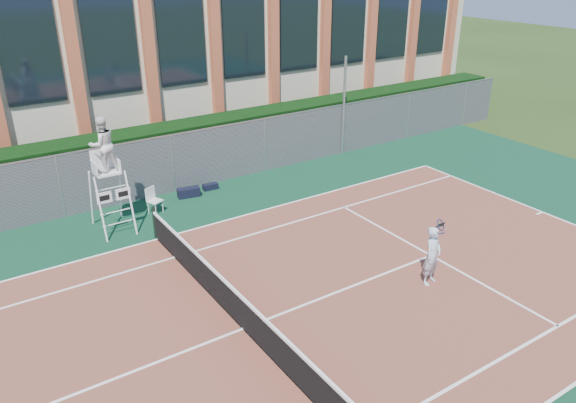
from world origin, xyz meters
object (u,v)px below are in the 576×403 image
tennis_player (432,255)px  umpire_chair (103,148)px  steel_pole (344,107)px  plastic_chair (153,198)px

tennis_player → umpire_chair: bearing=127.3°
steel_pole → umpire_chair: size_ratio=1.14×
umpire_chair → plastic_chair: umpire_chair is taller
tennis_player → plastic_chair: bearing=118.4°
steel_pole → tennis_player: size_ratio=2.56×
plastic_chair → umpire_chair: bearing=-164.3°
umpire_chair → tennis_player: bearing=-52.7°
steel_pole → plastic_chair: (-9.28, -1.22, -1.61)m
plastic_chair → tennis_player: bearing=-61.6°
plastic_chair → tennis_player: (4.60, -8.49, 0.32)m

